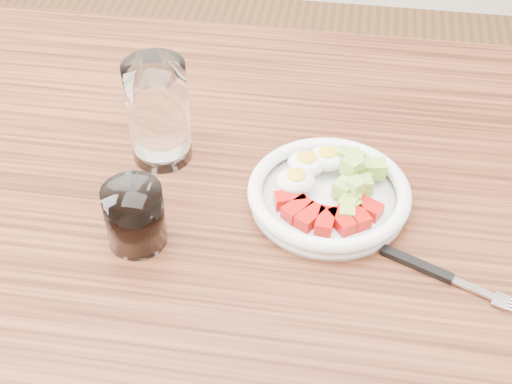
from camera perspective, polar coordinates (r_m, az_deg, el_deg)
dining_table at (r=0.95m, az=0.51°, el=-6.26°), size 1.50×0.90×0.77m
bowl at (r=0.88m, az=5.84°, el=0.04°), size 0.20×0.20×0.05m
fork at (r=0.83m, az=14.28°, el=-6.29°), size 0.17×0.08×0.01m
water_glass at (r=0.92m, az=-7.83°, el=6.33°), size 0.08×0.08×0.14m
coffee_glass at (r=0.83m, az=-9.67°, el=-1.94°), size 0.07×0.07×0.08m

